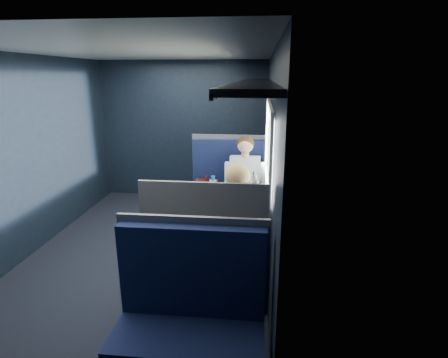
# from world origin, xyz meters

# --- Properties ---
(ground) EXTENTS (2.80, 4.20, 0.01)m
(ground) POSITION_xyz_m (0.00, 0.00, -0.01)
(ground) COLOR black
(room_shell) EXTENTS (3.00, 4.40, 2.40)m
(room_shell) POSITION_xyz_m (0.02, 0.00, 1.48)
(room_shell) COLOR black
(room_shell) RESTS_ON ground
(table) EXTENTS (0.62, 1.00, 0.74)m
(table) POSITION_xyz_m (1.03, 0.00, 0.66)
(table) COLOR #54565E
(table) RESTS_ON ground
(seat_bay_near) EXTENTS (1.04, 0.62, 1.26)m
(seat_bay_near) POSITION_xyz_m (0.84, 0.87, 0.42)
(seat_bay_near) COLOR #0C1337
(seat_bay_near) RESTS_ON ground
(seat_bay_far) EXTENTS (1.04, 0.62, 1.26)m
(seat_bay_far) POSITION_xyz_m (0.85, -0.87, 0.41)
(seat_bay_far) COLOR #0C1337
(seat_bay_far) RESTS_ON ground
(seat_row_front) EXTENTS (1.04, 0.51, 1.16)m
(seat_row_front) POSITION_xyz_m (0.85, 1.80, 0.41)
(seat_row_front) COLOR #0C1337
(seat_row_front) RESTS_ON ground
(seat_row_back) EXTENTS (1.04, 0.51, 1.16)m
(seat_row_back) POSITION_xyz_m (0.85, -1.80, 0.41)
(seat_row_back) COLOR #0C1337
(seat_row_back) RESTS_ON ground
(man) EXTENTS (0.53, 0.56, 1.32)m
(man) POSITION_xyz_m (1.10, 0.70, 0.72)
(man) COLOR black
(man) RESTS_ON ground
(woman) EXTENTS (0.53, 0.56, 1.32)m
(woman) POSITION_xyz_m (1.10, -0.71, 0.73)
(woman) COLOR black
(woman) RESTS_ON ground
(papers) EXTENTS (0.62, 0.83, 0.01)m
(papers) POSITION_xyz_m (1.02, -0.00, 0.74)
(papers) COLOR white
(papers) RESTS_ON table
(laptop) EXTENTS (0.27, 0.34, 0.25)m
(laptop) POSITION_xyz_m (1.21, 0.08, 0.81)
(laptop) COLOR silver
(laptop) RESTS_ON table
(bottle_small) EXTENTS (0.07, 0.07, 0.23)m
(bottle_small) POSITION_xyz_m (1.23, 0.27, 0.84)
(bottle_small) COLOR silver
(bottle_small) RESTS_ON table
(cup) EXTENTS (0.07, 0.07, 0.09)m
(cup) POSITION_xyz_m (1.25, 0.35, 0.78)
(cup) COLOR white
(cup) RESTS_ON table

